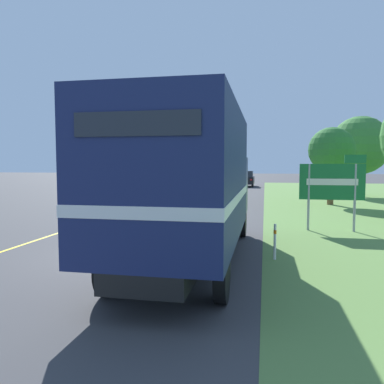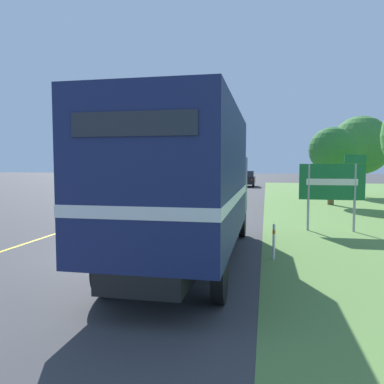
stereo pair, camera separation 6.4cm
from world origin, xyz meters
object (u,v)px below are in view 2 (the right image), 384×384
at_px(horse_trailer_truck, 189,182).
at_px(roadside_tree_mid, 332,150).
at_px(delineator_post, 274,241).
at_px(highway_sign, 333,183).
at_px(roadside_tree_far, 361,145).
at_px(lead_car_white, 184,186).
at_px(lead_car_black_ahead, 247,179).

bearing_deg(horse_trailer_truck, roadside_tree_mid, 69.27).
bearing_deg(horse_trailer_truck, delineator_post, 22.57).
distance_m(highway_sign, roadside_tree_mid, 10.11).
relative_size(horse_trailer_truck, highway_sign, 2.97).
xyz_separation_m(horse_trailer_truck, roadside_tree_far, (9.15, 22.51, 1.96)).
bearing_deg(lead_car_white, roadside_tree_far, 24.46).
bearing_deg(roadside_tree_far, lead_car_black_ahead, 128.45).
bearing_deg(roadside_tree_mid, delineator_post, -104.42).
xyz_separation_m(lead_car_white, roadside_tree_far, (12.93, 5.88, 3.00)).
bearing_deg(lead_car_black_ahead, delineator_post, -85.90).
bearing_deg(horse_trailer_truck, roadside_tree_far, 67.89).
height_order(horse_trailer_truck, lead_car_white, horse_trailer_truck).
bearing_deg(delineator_post, lead_car_black_ahead, 94.10).
height_order(roadside_tree_far, delineator_post, roadside_tree_far).
distance_m(highway_sign, delineator_post, 5.48).
xyz_separation_m(lead_car_black_ahead, roadside_tree_far, (9.43, -11.88, 3.10)).
relative_size(lead_car_black_ahead, roadside_tree_far, 0.67).
height_order(lead_car_white, lead_car_black_ahead, lead_car_white).
distance_m(lead_car_black_ahead, roadside_tree_far, 15.48).
relative_size(lead_car_white, lead_car_black_ahead, 1.03).
bearing_deg(delineator_post, roadside_tree_mid, 75.58).
bearing_deg(highway_sign, horse_trailer_truck, -127.38).
xyz_separation_m(roadside_tree_mid, roadside_tree_far, (3.25, 6.93, 0.63)).
xyz_separation_m(horse_trailer_truck, highway_sign, (4.36, 5.71, -0.26)).
height_order(horse_trailer_truck, highway_sign, horse_trailer_truck).
bearing_deg(horse_trailer_truck, lead_car_white, 102.82).
height_order(highway_sign, delineator_post, highway_sign).
distance_m(horse_trailer_truck, roadside_tree_far, 24.38).
xyz_separation_m(lead_car_white, highway_sign, (8.14, -10.92, 0.79)).
xyz_separation_m(lead_car_white, roadside_tree_mid, (9.68, -1.05, 2.37)).
xyz_separation_m(lead_car_white, delineator_post, (5.90, -15.75, -0.52)).
distance_m(roadside_tree_far, delineator_post, 23.02).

